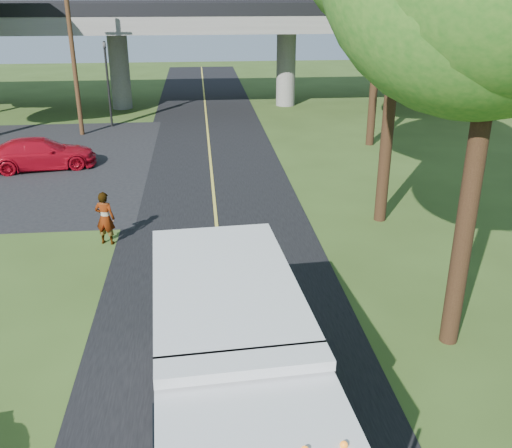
{
  "coord_description": "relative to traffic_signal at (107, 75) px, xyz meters",
  "views": [
    {
      "loc": [
        -0.5,
        -10.52,
        8.17
      ],
      "look_at": [
        1.09,
        5.2,
        1.6
      ],
      "focal_mm": 40.0,
      "sensor_mm": 36.0,
      "label": 1
    }
  ],
  "objects": [
    {
      "name": "lane_line",
      "position": [
        6.0,
        -16.0,
        -3.17
      ],
      "size": [
        0.12,
        90.0,
        0.01
      ],
      "primitive_type": "cube",
      "color": "gold",
      "rests_on": "road"
    },
    {
      "name": "traffic_signal",
      "position": [
        0.0,
        0.0,
        0.0
      ],
      "size": [
        0.18,
        0.22,
        5.2
      ],
      "color": "black",
      "rests_on": "ground"
    },
    {
      "name": "road",
      "position": [
        6.0,
        -16.0,
        -3.19
      ],
      "size": [
        7.0,
        90.0,
        0.02
      ],
      "primitive_type": "cube",
      "color": "black",
      "rests_on": "ground"
    },
    {
      "name": "overpass",
      "position": [
        6.0,
        6.0,
        1.36
      ],
      "size": [
        54.0,
        10.0,
        7.3
      ],
      "color": "slate",
      "rests_on": "ground"
    },
    {
      "name": "step_van",
      "position": [
        5.91,
        -27.81,
        -1.52
      ],
      "size": [
        3.19,
        7.54,
        3.1
      ],
      "rotation": [
        0.0,
        0.0,
        0.07
      ],
      "color": "silver",
      "rests_on": "ground"
    },
    {
      "name": "red_sedan",
      "position": [
        -2.19,
        -8.85,
        -2.45
      ],
      "size": [
        5.45,
        3.01,
        1.49
      ],
      "primitive_type": "imported",
      "rotation": [
        0.0,
        0.0,
        1.76
      ],
      "color": "#AA0A1A",
      "rests_on": "ground"
    },
    {
      "name": "pedestrian",
      "position": [
        2.2,
        -18.18,
        -2.26
      ],
      "size": [
        0.78,
        0.62,
        1.87
      ],
      "primitive_type": "imported",
      "rotation": [
        0.0,
        0.0,
        2.85
      ],
      "color": "gray",
      "rests_on": "ground"
    },
    {
      "name": "ground",
      "position": [
        6.0,
        -26.0,
        -3.2
      ],
      "size": [
        120.0,
        120.0,
        0.0
      ],
      "primitive_type": "plane",
      "color": "#33491A",
      "rests_on": "ground"
    },
    {
      "name": "utility_pole",
      "position": [
        -1.5,
        -2.0,
        1.4
      ],
      "size": [
        1.6,
        0.26,
        9.0
      ],
      "color": "#472D19",
      "rests_on": "ground"
    }
  ]
}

